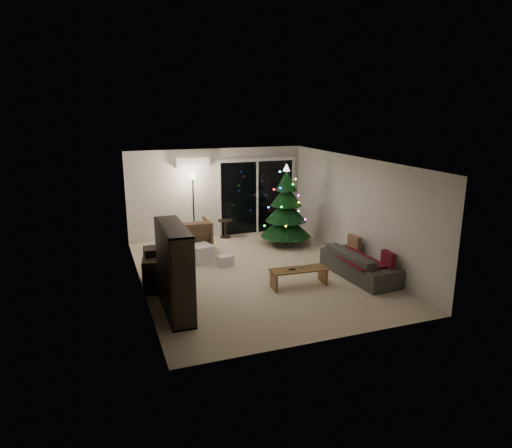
# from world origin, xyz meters

# --- Properties ---
(room) EXTENTS (6.50, 7.51, 2.60)m
(room) POSITION_xyz_m (0.46, 1.49, 1.02)
(room) COLOR beige
(room) RESTS_ON ground
(bookshelf) EXTENTS (0.63, 1.65, 1.61)m
(bookshelf) POSITION_xyz_m (-2.25, -1.37, 0.80)
(bookshelf) COLOR black
(bookshelf) RESTS_ON floor
(media_cabinet) EXTENTS (0.58, 1.15, 0.68)m
(media_cabinet) POSITION_xyz_m (-2.25, 0.01, 0.34)
(media_cabinet) COLOR black
(media_cabinet) RESTS_ON floor
(stereo) EXTENTS (0.35, 0.41, 0.15)m
(stereo) POSITION_xyz_m (-2.25, 0.01, 0.76)
(stereo) COLOR black
(stereo) RESTS_ON media_cabinet
(armchair) EXTENTS (0.96, 0.99, 0.88)m
(armchair) POSITION_xyz_m (-1.04, 2.00, 0.44)
(armchair) COLOR brown
(armchair) RESTS_ON floor
(ottoman) EXTENTS (0.59, 0.59, 0.43)m
(ottoman) POSITION_xyz_m (-0.98, 1.14, 0.21)
(ottoman) COLOR silver
(ottoman) RESTS_ON floor
(cardboard_box_a) EXTENTS (0.53, 0.47, 0.31)m
(cardboard_box_a) POSITION_xyz_m (-1.61, 0.26, 0.15)
(cardboard_box_a) COLOR white
(cardboard_box_a) RESTS_ON floor
(cardboard_box_b) EXTENTS (0.39, 0.32, 0.25)m
(cardboard_box_b) POSITION_xyz_m (-0.52, 0.70, 0.12)
(cardboard_box_b) COLOR white
(cardboard_box_b) RESTS_ON floor
(side_table) EXTENTS (0.50, 0.50, 0.51)m
(side_table) POSITION_xyz_m (0.15, 3.00, 0.26)
(side_table) COLOR black
(side_table) RESTS_ON floor
(floor_lamp) EXTENTS (0.30, 0.30, 1.87)m
(floor_lamp) POSITION_xyz_m (-0.79, 2.75, 0.93)
(floor_lamp) COLOR black
(floor_lamp) RESTS_ON floor
(sofa) EXTENTS (0.91, 2.07, 0.59)m
(sofa) POSITION_xyz_m (2.05, -0.97, 0.30)
(sofa) COLOR #525450
(sofa) RESTS_ON floor
(sofa_throw) EXTENTS (0.63, 1.46, 0.05)m
(sofa_throw) POSITION_xyz_m (1.95, -0.97, 0.43)
(sofa_throw) COLOR maroon
(sofa_throw) RESTS_ON sofa
(cushion_a) EXTENTS (0.15, 0.40, 0.39)m
(cushion_a) POSITION_xyz_m (2.30, -0.32, 0.54)
(cushion_a) COLOR #7D6049
(cushion_a) RESTS_ON sofa
(cushion_b) EXTENTS (0.14, 0.40, 0.39)m
(cushion_b) POSITION_xyz_m (2.30, -1.62, 0.54)
(cushion_b) COLOR maroon
(cushion_b) RESTS_ON sofa
(coffee_table) EXTENTS (1.20, 0.48, 0.37)m
(coffee_table) POSITION_xyz_m (0.56, -1.02, 0.19)
(coffee_table) COLOR brown
(coffee_table) RESTS_ON floor
(remote_a) EXTENTS (0.15, 0.04, 0.02)m
(remote_a) POSITION_xyz_m (0.41, -1.02, 0.38)
(remote_a) COLOR black
(remote_a) RESTS_ON coffee_table
(remote_b) EXTENTS (0.14, 0.08, 0.02)m
(remote_b) POSITION_xyz_m (0.66, -0.97, 0.38)
(remote_b) COLOR slate
(remote_b) RESTS_ON coffee_table
(christmas_tree) EXTENTS (1.76, 1.76, 2.18)m
(christmas_tree) POSITION_xyz_m (1.49, 1.79, 1.09)
(christmas_tree) COLOR #0C3316
(christmas_tree) RESTS_ON floor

